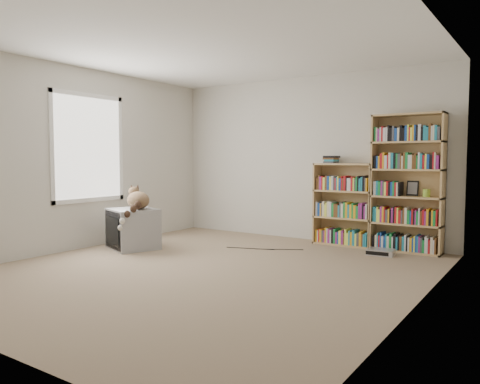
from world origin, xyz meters
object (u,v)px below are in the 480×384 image
Objects in this scene: bookcase_tall at (407,187)px; dvd_player at (381,252)px; bookcase_short at (344,208)px; cat at (136,203)px; crt_tv at (133,229)px.

dvd_player is (-0.21, -0.43, -0.83)m from bookcase_tall.
bookcase_tall is at bearing -0.05° from bookcase_short.
bookcase_short reaches higher than cat.
bookcase_short reaches higher than dvd_player.
bookcase_short reaches higher than crt_tv.
crt_tv reaches higher than dvd_player.
bookcase_short is (2.33, 1.90, 0.26)m from crt_tv.
crt_tv is at bearing -159.37° from dvd_player.
cat is 3.68m from bookcase_tall.
crt_tv is 3.35m from dvd_player.
bookcase_tall is (3.12, 1.92, 0.23)m from cat.
cat is at bearing 2.64° from crt_tv.
cat is at bearing -158.21° from dvd_player.
cat reaches higher than crt_tv.
cat is 2.10× the size of dvd_player.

